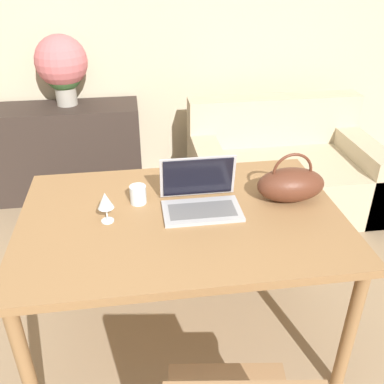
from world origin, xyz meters
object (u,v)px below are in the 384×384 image
(couch, at_px, (281,173))
(drinking_glass, at_px, (138,194))
(laptop, at_px, (200,195))
(handbag, at_px, (291,184))
(wine_glass, at_px, (105,201))
(flower_vase, at_px, (62,66))

(couch, bearing_deg, drinking_glass, -135.86)
(laptop, height_order, handbag, handbag)
(couch, distance_m, drinking_glass, 1.71)
(wine_glass, height_order, handbag, handbag)
(couch, xyz_separation_m, wine_glass, (-1.31, -1.27, 0.61))
(laptop, relative_size, drinking_glass, 4.04)
(flower_vase, bearing_deg, handbag, -53.25)
(laptop, distance_m, handbag, 0.45)
(wine_glass, relative_size, handbag, 0.45)
(drinking_glass, distance_m, handbag, 0.75)
(handbag, relative_size, flower_vase, 0.63)
(laptop, distance_m, flower_vase, 1.87)
(handbag, xyz_separation_m, flower_vase, (-1.25, 1.68, 0.22))
(laptop, distance_m, drinking_glass, 0.30)
(drinking_glass, height_order, flower_vase, flower_vase)
(laptop, bearing_deg, couch, 54.15)
(wine_glass, bearing_deg, drinking_glass, 44.91)
(drinking_glass, height_order, handbag, handbag)
(laptop, relative_size, wine_glass, 2.46)
(wine_glass, height_order, flower_vase, flower_vase)
(couch, xyz_separation_m, laptop, (-0.87, -1.20, 0.56))
(drinking_glass, relative_size, wine_glass, 0.61)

